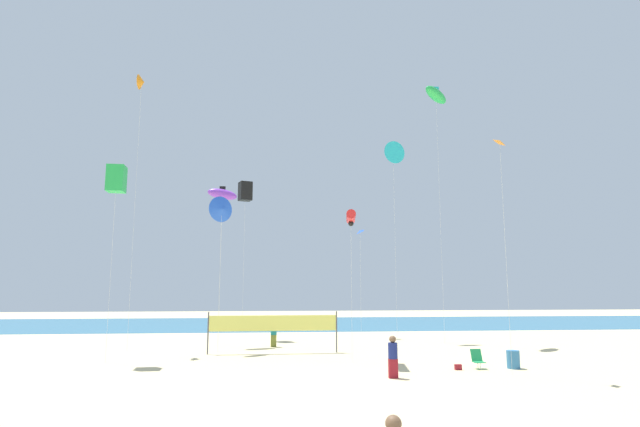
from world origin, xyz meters
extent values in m
plane|color=beige|center=(0.00, 0.00, 0.00)|extent=(120.00, 120.00, 0.00)
cube|color=teal|center=(0.00, 33.63, 0.00)|extent=(120.00, 20.00, 0.01)
sphere|color=brown|center=(-0.54, -10.71, 1.56)|extent=(0.29, 0.29, 0.29)
cube|color=olive|center=(-2.70, 13.51, 0.38)|extent=(0.37, 0.22, 0.77)
cylinder|color=#19727A|center=(-2.70, 13.51, 1.09)|extent=(0.39, 0.39, 0.63)
sphere|color=tan|center=(-2.70, 13.51, 1.54)|extent=(0.28, 0.28, 0.28)
cube|color=maroon|center=(2.46, 2.06, 0.40)|extent=(0.39, 0.23, 0.81)
cylinder|color=navy|center=(2.46, 2.06, 1.14)|extent=(0.41, 0.41, 0.67)
sphere|color=brown|center=(2.46, 2.06, 1.62)|extent=(0.30, 0.30, 0.30)
cube|color=#1E8C4C|center=(7.07, 4.00, 0.32)|extent=(0.52, 0.48, 0.03)
cube|color=#1E8C4C|center=(7.07, 4.29, 0.60)|extent=(0.52, 0.23, 0.57)
cylinder|color=silver|center=(7.07, 3.86, 0.16)|extent=(0.03, 0.03, 0.32)
cylinder|color=silver|center=(7.07, 4.15, 0.16)|extent=(0.03, 0.03, 0.32)
cylinder|color=teal|center=(8.76, 4.01, 0.42)|extent=(0.61, 0.61, 0.84)
cylinder|color=#4C4C51|center=(-6.48, 10.33, 1.20)|extent=(0.08, 0.08, 2.40)
cylinder|color=#4C4C51|center=(1.05, 10.50, 1.20)|extent=(0.08, 0.08, 2.40)
cube|color=#EAE566|center=(-2.72, 10.42, 1.73)|extent=(7.53, 0.19, 0.90)
cube|color=maroon|center=(5.99, 3.86, 0.13)|extent=(0.32, 0.16, 0.25)
cylinder|color=silver|center=(1.38, 6.59, 3.78)|extent=(0.01, 0.01, 7.56)
cylinder|color=red|center=(1.38, 6.59, 7.56)|extent=(0.83, 2.50, 0.49)
sphere|color=black|center=(1.38, 6.59, 7.22)|extent=(0.30, 0.30, 0.30)
cylinder|color=silver|center=(-11.65, 12.63, 8.65)|extent=(0.01, 0.01, 17.30)
cone|color=orange|center=(-11.65, 12.63, 17.30)|extent=(0.38, 1.02, 1.01)
cylinder|color=silver|center=(-11.31, 7.69, 4.83)|extent=(0.01, 0.01, 9.67)
cube|color=green|center=(-11.31, 7.69, 9.67)|extent=(0.96, 0.96, 1.45)
cylinder|color=silver|center=(-5.09, 19.02, 5.63)|extent=(0.01, 0.01, 11.25)
cube|color=black|center=(-5.09, 19.02, 11.25)|extent=(1.19, 1.19, 1.47)
cylinder|color=silver|center=(-6.40, 14.96, 5.12)|extent=(0.01, 0.01, 10.24)
ellipsoid|color=purple|center=(-6.40, 14.96, 10.24)|extent=(2.25, 1.27, 0.97)
cube|color=black|center=(-6.40, 14.96, 10.55)|extent=(0.41, 0.06, 0.51)
cylinder|color=silver|center=(4.06, 19.42, 4.08)|extent=(0.01, 0.01, 8.17)
pyramid|color=blue|center=(4.02, 19.41, 8.23)|extent=(0.75, 0.76, 0.43)
cylinder|color=silver|center=(9.10, 14.78, 8.99)|extent=(0.01, 0.01, 17.98)
ellipsoid|color=green|center=(9.10, 14.78, 17.98)|extent=(2.48, 2.18, 1.37)
cube|color=#26BFCC|center=(9.10, 14.78, 18.34)|extent=(0.47, 0.06, 0.59)
cylinder|color=silver|center=(7.78, 2.14, 5.27)|extent=(0.01, 0.01, 10.55)
pyramid|color=orange|center=(7.81, 2.13, 10.60)|extent=(0.61, 0.62, 0.35)
cylinder|color=silver|center=(-6.03, 11.42, 4.33)|extent=(0.01, 0.01, 8.66)
cone|color=blue|center=(-6.03, 11.42, 8.66)|extent=(1.49, 1.16, 1.62)
cylinder|color=silver|center=(6.26, 16.81, 7.01)|extent=(0.01, 0.01, 14.02)
cone|color=#26BFCC|center=(6.26, 16.81, 14.02)|extent=(1.80, 0.87, 1.74)
camera|label=1|loc=(-2.58, -19.51, 3.90)|focal=27.82mm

